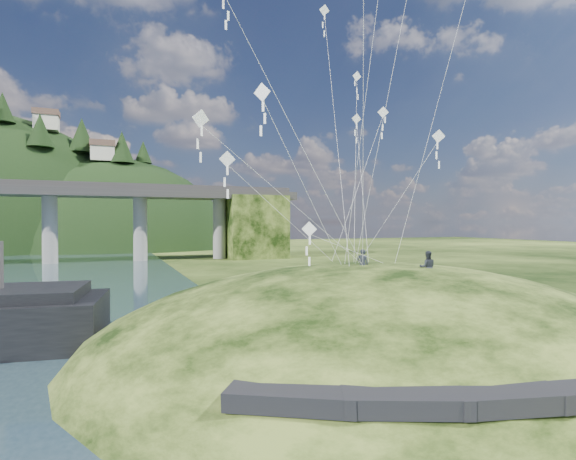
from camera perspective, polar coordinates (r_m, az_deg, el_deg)
name	(u,v)px	position (r m, az deg, el deg)	size (l,w,h in m)	color
ground	(258,375)	(23.22, -3.82, -17.86)	(320.00, 320.00, 0.00)	black
grass_hill	(375,372)	(28.71, 10.94, -17.30)	(36.00, 32.00, 13.00)	black
footpath	(546,376)	(18.91, 29.97, -15.80)	(22.29, 5.84, 0.83)	black
wooden_dock	(181,334)	(29.73, -13.46, -12.76)	(14.40, 4.58, 1.02)	#351C15
kite_flyers	(407,250)	(27.02, 14.93, -2.50)	(4.11, 2.90, 1.95)	#242931
kite_swarm	(339,58)	(28.32, 6.48, 20.89)	(16.76, 15.00, 21.37)	white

